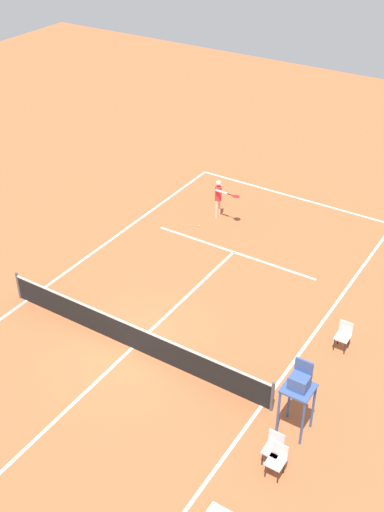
{
  "coord_description": "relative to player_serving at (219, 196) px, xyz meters",
  "views": [
    {
      "loc": [
        -9.84,
        11.96,
        13.74
      ],
      "look_at": [
        0.58,
        -4.45,
        0.8
      ],
      "focal_mm": 45.06,
      "sensor_mm": 36.0,
      "label": 1
    }
  ],
  "objects": [
    {
      "name": "courtside_chair_mid",
      "position": [
        -7.5,
        5.03,
        -0.48
      ],
      "size": [
        0.44,
        0.46,
        0.95
      ],
      "color": "#262626",
      "rests_on": "ground"
    },
    {
      "name": "courtside_chair_near",
      "position": [
        -7.61,
        10.18,
        -0.48
      ],
      "size": [
        0.44,
        0.46,
        0.95
      ],
      "color": "#262626",
      "rests_on": "ground"
    },
    {
      "name": "player_serving",
      "position": [
        0.0,
        0.0,
        0.0
      ],
      "size": [
        1.27,
        0.61,
        1.7
      ],
      "rotation": [
        0.0,
        0.0,
        1.53
      ],
      "color": "beige",
      "rests_on": "ground"
    },
    {
      "name": "tennis_net",
      "position": [
        -1.88,
        8.62,
        -0.52
      ],
      "size": [
        9.92,
        0.1,
        1.07
      ],
      "color": "#4C4C51",
      "rests_on": "ground"
    },
    {
      "name": "ground_plane",
      "position": [
        -1.88,
        8.62,
        -1.01
      ],
      "size": [
        60.0,
        60.0,
        0.0
      ],
      "primitive_type": "plane",
      "color": "#AD5933"
    },
    {
      "name": "courtside_chair_far",
      "position": [
        -7.84,
        10.47,
        -0.48
      ],
      "size": [
        0.44,
        0.46,
        0.95
      ],
      "color": "#262626",
      "rests_on": "ground"
    },
    {
      "name": "umpire_chair",
      "position": [
        -7.63,
        8.91,
        0.59
      ],
      "size": [
        0.8,
        0.8,
        2.41
      ],
      "color": "#38518C",
      "rests_on": "ground"
    },
    {
      "name": "tennis_ball",
      "position": [
        0.29,
        1.11,
        -0.98
      ],
      "size": [
        0.07,
        0.07,
        0.07
      ],
      "primitive_type": "sphere",
      "color": "#CCE033",
      "rests_on": "ground"
    },
    {
      "name": "court_lines",
      "position": [
        -1.88,
        8.62,
        -1.01
      ],
      "size": [
        9.32,
        24.01,
        0.01
      ],
      "color": "white",
      "rests_on": "ground"
    }
  ]
}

